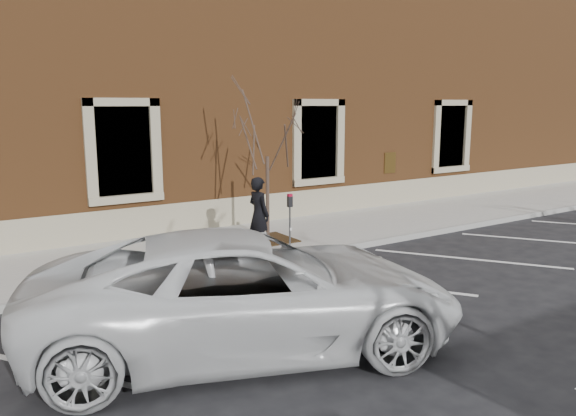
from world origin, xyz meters
TOP-DOWN VIEW (x-y plane):
  - ground at (0.00, 0.00)m, footprint 120.00×120.00m
  - sidewalk_near at (0.00, 1.75)m, footprint 40.00×3.50m
  - curb_near at (0.00, -0.05)m, footprint 40.00×0.12m
  - parking_stripes at (0.00, -2.20)m, footprint 28.00×4.40m
  - building_civic at (0.00, 7.74)m, footprint 40.00×8.62m
  - man at (-0.76, 0.68)m, footprint 0.50×0.69m
  - parking_meter at (0.03, 0.57)m, footprint 0.12×0.09m
  - tree_grate at (-0.08, 1.42)m, footprint 1.23×1.23m
  - sapling at (-0.08, 1.42)m, footprint 2.32×2.32m
  - white_truck at (-3.44, -3.60)m, footprint 6.83×4.78m

SIDE VIEW (x-z plane):
  - ground at x=0.00m, z-range 0.00..0.00m
  - parking_stripes at x=0.00m, z-range 0.00..0.01m
  - sidewalk_near at x=0.00m, z-range 0.00..0.15m
  - curb_near at x=0.00m, z-range 0.00..0.15m
  - tree_grate at x=-0.08m, z-range 0.15..0.18m
  - white_truck at x=-3.44m, z-range 0.00..1.73m
  - man at x=-0.76m, z-range 0.15..1.89m
  - parking_meter at x=0.03m, z-range 0.40..1.69m
  - sapling at x=-0.08m, z-range 0.92..4.79m
  - building_civic at x=0.00m, z-range 0.00..8.00m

